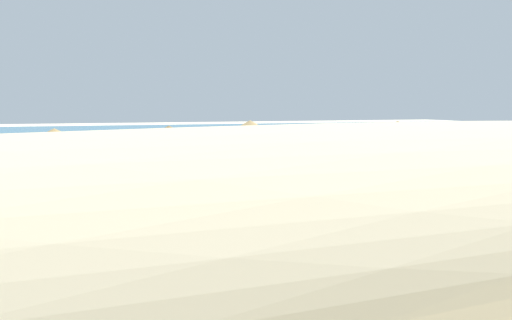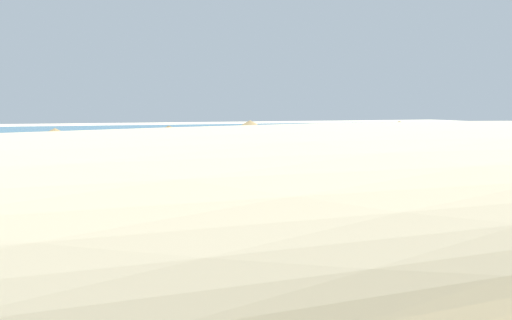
% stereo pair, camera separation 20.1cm
% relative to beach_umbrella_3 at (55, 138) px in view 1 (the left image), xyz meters
% --- Properties ---
extents(ground_plane, '(160.00, 160.00, 0.00)m').
position_rel_beach_umbrella_3_xyz_m(ground_plane, '(6.12, -1.26, -2.27)').
color(ground_plane, beige).
extents(sea_water, '(160.00, 61.14, 0.01)m').
position_rel_beach_umbrella_3_xyz_m(sea_water, '(6.12, 35.02, -2.27)').
color(sea_water, teal).
rests_on(sea_water, ground_plane).
extents(dune_ridge, '(39.73, 4.78, 3.01)m').
position_rel_beach_umbrella_3_xyz_m(dune_ridge, '(6.90, -8.78, -0.77)').
color(dune_ridge, beige).
rests_on(dune_ridge, ground_plane).
extents(beach_umbrella_3, '(2.28, 2.28, 2.59)m').
position_rel_beach_umbrella_3_xyz_m(beach_umbrella_3, '(0.00, 0.00, 0.00)').
color(beach_umbrella_3, brown).
rests_on(beach_umbrella_3, ground_plane).
extents(beach_umbrella_4, '(2.01, 2.01, 2.63)m').
position_rel_beach_umbrella_3_xyz_m(beach_umbrella_4, '(3.54, -0.06, 0.07)').
color(beach_umbrella_4, brown).
rests_on(beach_umbrella_4, ground_plane).
extents(beach_umbrella_5, '(2.45, 2.45, 2.79)m').
position_rel_beach_umbrella_3_xyz_m(beach_umbrella_5, '(6.42, -0.22, 0.17)').
color(beach_umbrella_5, brown).
rests_on(beach_umbrella_5, ground_plane).
extents(beach_umbrella_6, '(2.14, 2.14, 2.65)m').
position_rel_beach_umbrella_3_xyz_m(beach_umbrella_6, '(9.84, -0.14, 0.14)').
color(beach_umbrella_6, brown).
rests_on(beach_umbrella_6, ground_plane).
extents(beach_umbrella_7, '(2.28, 2.28, 2.69)m').
position_rel_beach_umbrella_3_xyz_m(beach_umbrella_7, '(13.15, 0.14, 0.10)').
color(beach_umbrella_7, brown).
rests_on(beach_umbrella_7, ground_plane).
extents(beach_umbrella_8, '(2.00, 2.00, 2.60)m').
position_rel_beach_umbrella_3_xyz_m(beach_umbrella_8, '(16.09, 0.38, 0.02)').
color(beach_umbrella_8, brown).
rests_on(beach_umbrella_8, ground_plane).
extents(beach_umbrella_9, '(1.95, 1.95, 2.47)m').
position_rel_beach_umbrella_3_xyz_m(beach_umbrella_9, '(19.60, 0.25, -0.07)').
color(beach_umbrella_9, brown).
rests_on(beach_umbrella_9, ground_plane).
extents(lounge_chair_0, '(1.52, 0.87, 1.18)m').
position_rel_beach_umbrella_3_xyz_m(lounge_chair_0, '(12.99, -1.36, -1.81)').
color(lounge_chair_0, blue).
rests_on(lounge_chair_0, ground_plane).
extents(lounge_chair_3, '(1.56, 1.17, 0.93)m').
position_rel_beach_umbrella_3_xyz_m(lounge_chair_3, '(9.43, -0.86, -1.87)').
color(lounge_chair_3, blue).
rests_on(lounge_chair_3, ground_plane).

